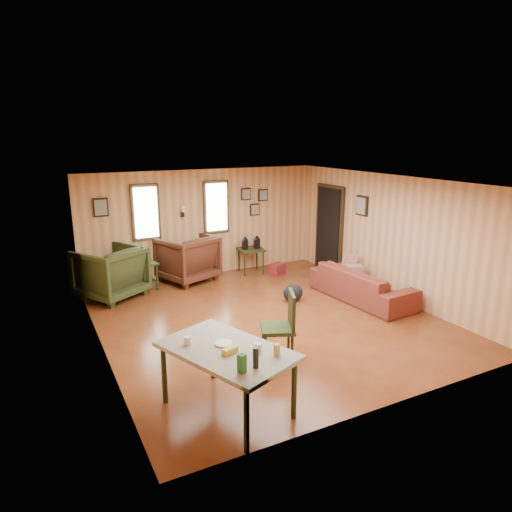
% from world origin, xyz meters
% --- Properties ---
extents(room, '(5.54, 6.04, 2.44)m').
position_xyz_m(room, '(0.17, 0.27, 1.21)').
color(room, brown).
rests_on(room, ground).
extents(sofa, '(0.80, 2.23, 0.85)m').
position_xyz_m(sofa, '(2.11, -0.00, 0.43)').
color(sofa, maroon).
rests_on(sofa, ground).
extents(recliner_brown, '(1.37, 1.33, 1.12)m').
position_xyz_m(recliner_brown, '(-0.51, 2.73, 0.56)').
color(recliner_brown, '#4C2516').
rests_on(recliner_brown, ground).
extents(recliner_green, '(1.47, 1.44, 1.13)m').
position_xyz_m(recliner_green, '(-2.21, 2.37, 0.56)').
color(recliner_green, '#2D3719').
rests_on(recliner_green, ground).
extents(end_table, '(0.67, 0.64, 0.72)m').
position_xyz_m(end_table, '(-1.57, 2.52, 0.40)').
color(end_table, black).
rests_on(end_table, ground).
extents(side_table, '(0.63, 0.63, 0.89)m').
position_xyz_m(side_table, '(1.00, 2.61, 0.61)').
color(side_table, black).
rests_on(side_table, ground).
extents(cooler, '(0.43, 0.38, 0.25)m').
position_xyz_m(cooler, '(1.47, 2.22, 0.13)').
color(cooler, maroon).
rests_on(cooler, ground).
extents(backpack, '(0.46, 0.39, 0.34)m').
position_xyz_m(backpack, '(0.87, 0.53, 0.17)').
color(backpack, black).
rests_on(backpack, ground).
extents(sofa_pillows, '(0.90, 1.71, 0.35)m').
position_xyz_m(sofa_pillows, '(2.19, 0.05, 0.50)').
color(sofa_pillows, '#4A4D2B').
rests_on(sofa_pillows, sofa).
extents(dining_table, '(1.42, 1.78, 1.02)m').
position_xyz_m(dining_table, '(-1.70, -2.22, 0.72)').
color(dining_table, gray).
rests_on(dining_table, ground).
extents(dining_chair, '(0.61, 0.61, 1.02)m').
position_xyz_m(dining_chair, '(-0.51, -1.44, 0.57)').
color(dining_chair, '#2D3719').
rests_on(dining_chair, ground).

